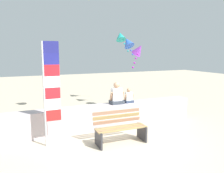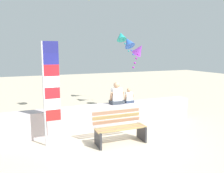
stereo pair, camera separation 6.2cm
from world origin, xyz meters
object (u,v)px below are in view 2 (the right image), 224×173
Objects in this scene: park_bench at (120,128)px; flag_banner at (49,86)px; kite_purple at (139,50)px; kite_blue at (128,42)px; person_adult at (117,95)px; kite_teal at (121,36)px; person_child at (129,97)px.

park_bench is 0.52× the size of flag_banner.
flag_banner is at bearing -151.00° from kite_purple.
kite_blue is (3.89, 2.99, 1.33)m from flag_banner.
person_adult is at bearing -138.66° from kite_purple.
flag_banner is 5.96m from kite_teal.
kite_blue is at bearing 59.68° from park_bench.
kite_purple is at bearing 50.44° from person_child.
person_adult is 0.27× the size of flag_banner.
person_child is 3.20m from kite_blue.
person_child is 0.49× the size of kite_teal.
person_adult is 2.47m from flag_banner.
person_adult is at bearing -125.07° from kite_blue.
kite_blue reaches higher than kite_purple.
park_bench is 4.85m from kite_blue.
kite_purple is at bearing -82.34° from kite_blue.
flag_banner reaches higher than person_adult.
person_adult is 0.47m from person_child.
person_child is 0.58× the size of kite_blue.
kite_purple is at bearing 29.00° from flag_banner.
person_child is 2.53m from kite_purple.
kite_blue is 1.13m from kite_teal.
park_bench is 1.54m from person_adult.
flag_banner is at bearing 162.28° from park_bench.
park_bench is at bearing -17.72° from flag_banner.
flag_banner is at bearing -162.57° from person_adult.
person_adult is 0.71× the size of kite_teal.
park_bench is 5.90m from kite_teal.
flag_banner is 2.69× the size of kite_teal.
kite_blue is (2.08, 3.56, 2.55)m from park_bench.
kite_teal reaches higher than kite_blue.
kite_purple is 1.96m from kite_teal.
kite_blue is at bearing 54.93° from person_adult.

